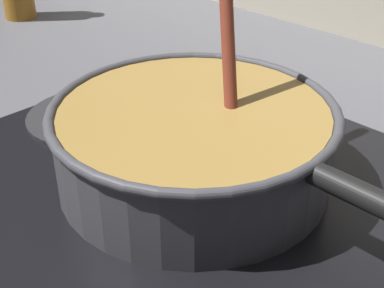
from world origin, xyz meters
name	(u,v)px	position (x,y,z in m)	size (l,w,h in m)	color
hob_plate	(192,181)	(0.00, 0.24, 0.01)	(0.56, 0.48, 0.01)	black
burner_ring	(192,173)	(0.00, 0.24, 0.02)	(0.18, 0.18, 0.01)	#592D0C
spare_burner	(89,116)	(-0.20, 0.24, 0.01)	(0.16, 0.16, 0.01)	#262628
cooking_pan	(193,140)	(0.00, 0.24, 0.06)	(0.48, 0.30, 0.30)	#38383D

